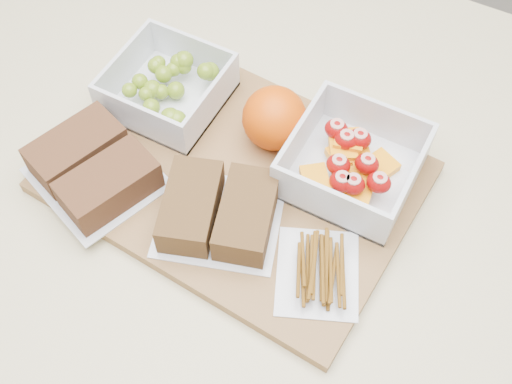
% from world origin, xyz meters
% --- Properties ---
extents(counter, '(1.20, 0.90, 0.90)m').
position_xyz_m(counter, '(0.00, 0.00, 0.45)').
color(counter, beige).
rests_on(counter, ground).
extents(cutting_board, '(0.44, 0.33, 0.02)m').
position_xyz_m(cutting_board, '(-0.02, -0.00, 0.91)').
color(cutting_board, olive).
rests_on(cutting_board, counter).
extents(grape_container, '(0.13, 0.13, 0.06)m').
position_xyz_m(grape_container, '(-0.15, 0.06, 0.94)').
color(grape_container, silver).
rests_on(grape_container, cutting_board).
extents(fruit_container, '(0.15, 0.15, 0.06)m').
position_xyz_m(fruit_container, '(0.10, 0.06, 0.94)').
color(fruit_container, silver).
rests_on(fruit_container, cutting_board).
extents(orange, '(0.08, 0.08, 0.08)m').
position_xyz_m(orange, '(-0.00, 0.07, 0.96)').
color(orange, '#E95005').
rests_on(orange, cutting_board).
extents(sandwich_bag_left, '(0.18, 0.17, 0.04)m').
position_xyz_m(sandwich_bag_left, '(-0.16, -0.09, 0.94)').
color(sandwich_bag_left, silver).
rests_on(sandwich_bag_left, cutting_board).
extents(sandwich_bag_center, '(0.17, 0.16, 0.04)m').
position_xyz_m(sandwich_bag_center, '(-0.00, -0.07, 0.94)').
color(sandwich_bag_center, silver).
rests_on(sandwich_bag_center, cutting_board).
extents(pretzel_bag, '(0.12, 0.13, 0.02)m').
position_xyz_m(pretzel_bag, '(0.12, -0.07, 0.93)').
color(pretzel_bag, silver).
rests_on(pretzel_bag, cutting_board).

